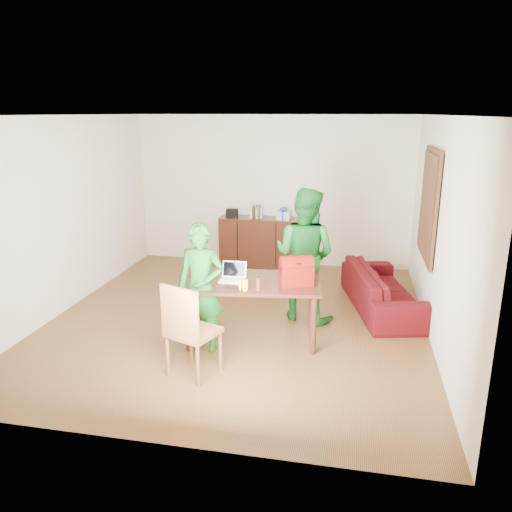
% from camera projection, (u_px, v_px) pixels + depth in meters
% --- Properties ---
extents(room, '(5.20, 5.70, 2.90)m').
position_uv_depth(room, '(240.00, 224.00, 6.61)').
color(room, '#422410').
rests_on(room, ground).
extents(table, '(1.73, 1.12, 0.76)m').
position_uv_depth(table, '(253.00, 288.00, 6.09)').
color(table, black).
rests_on(table, ground).
extents(chair, '(0.61, 0.59, 1.05)m').
position_uv_depth(chair, '(193.00, 348.00, 5.34)').
color(chair, brown).
rests_on(chair, ground).
extents(person_near, '(0.56, 0.37, 1.53)m').
position_uv_depth(person_near, '(201.00, 288.00, 5.81)').
color(person_near, '#145A19').
rests_on(person_near, ground).
extents(person_far, '(1.06, 0.95, 1.80)m').
position_uv_depth(person_far, '(305.00, 255.00, 6.66)').
color(person_far, '#15621F').
rests_on(person_far, ground).
extents(laptop, '(0.31, 0.22, 0.21)m').
position_uv_depth(laptop, '(232.00, 278.00, 6.04)').
color(laptop, white).
rests_on(laptop, table).
extents(bananas, '(0.17, 0.12, 0.06)m').
position_uv_depth(bananas, '(243.00, 289.00, 5.70)').
color(bananas, yellow).
rests_on(bananas, table).
extents(bottle, '(0.07, 0.07, 0.17)m').
position_uv_depth(bottle, '(258.00, 283.00, 5.72)').
color(bottle, '#552613').
rests_on(bottle, table).
extents(red_bag, '(0.43, 0.34, 0.28)m').
position_uv_depth(red_bag, '(296.00, 273.00, 5.88)').
color(red_bag, '#6E0B07').
rests_on(red_bag, table).
extents(sofa, '(1.23, 2.15, 0.59)m').
position_uv_depth(sofa, '(383.00, 289.00, 7.15)').
color(sofa, '#3D0813').
rests_on(sofa, ground).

